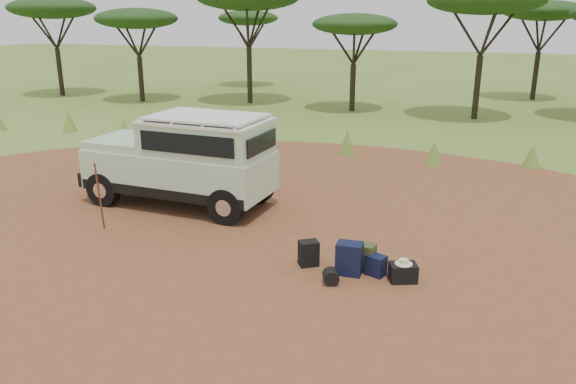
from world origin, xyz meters
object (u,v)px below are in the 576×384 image
(backpack_navy, at_px, (349,259))
(safari_vehicle, at_px, (185,162))
(hard_case, at_px, (403,273))
(backpack_black, at_px, (309,253))
(walking_staff, at_px, (100,197))
(backpack_olive, at_px, (365,257))
(duffel_navy, at_px, (376,265))

(backpack_navy, bearing_deg, safari_vehicle, 149.81)
(safari_vehicle, distance_m, hard_case, 6.51)
(backpack_black, relative_size, backpack_navy, 0.81)
(hard_case, bearing_deg, walking_staff, 155.31)
(backpack_black, bearing_deg, backpack_olive, -26.37)
(backpack_olive, bearing_deg, duffel_navy, -19.78)
(walking_staff, distance_m, backpack_black, 4.98)
(walking_staff, distance_m, hard_case, 6.83)
(duffel_navy, bearing_deg, backpack_black, -158.62)
(backpack_black, relative_size, hard_case, 1.04)
(backpack_navy, relative_size, duffel_navy, 1.56)
(walking_staff, height_order, duffel_navy, walking_staff)
(backpack_navy, distance_m, duffel_navy, 0.51)
(backpack_navy, height_order, duffel_navy, backpack_navy)
(duffel_navy, height_order, hard_case, duffel_navy)
(walking_staff, bearing_deg, backpack_navy, -30.21)
(safari_vehicle, height_order, hard_case, safari_vehicle)
(backpack_black, distance_m, backpack_olive, 1.09)
(safari_vehicle, bearing_deg, hard_case, -20.33)
(backpack_navy, xyz_separation_m, hard_case, (1.01, 0.03, -0.14))
(walking_staff, xyz_separation_m, hard_case, (6.80, -0.28, -0.65))
(backpack_black, distance_m, duffel_navy, 1.32)
(walking_staff, bearing_deg, duffel_navy, -28.95)
(duffel_navy, bearing_deg, hard_case, 12.13)
(walking_staff, height_order, backpack_olive, walking_staff)
(backpack_navy, xyz_separation_m, duffel_navy, (0.49, 0.11, -0.11))
(backpack_olive, relative_size, hard_case, 1.11)
(backpack_navy, height_order, backpack_olive, backpack_navy)
(backpack_olive, bearing_deg, hard_case, -6.14)
(walking_staff, xyz_separation_m, backpack_black, (4.95, -0.19, -0.57))
(backpack_olive, relative_size, duffel_navy, 1.34)
(hard_case, bearing_deg, backpack_black, 155.03)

